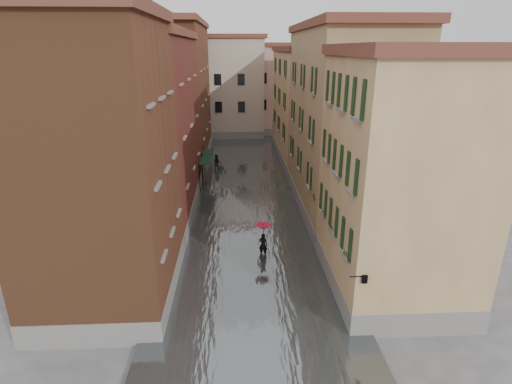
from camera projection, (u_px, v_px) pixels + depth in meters
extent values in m
plane|color=#535355|center=(252.00, 269.00, 22.64)|extent=(120.00, 120.00, 0.00)
cube|color=#515659|center=(246.00, 190.00, 34.82)|extent=(10.00, 60.00, 0.20)
cube|color=brown|center=(100.00, 171.00, 18.22)|extent=(6.00, 8.00, 13.00)
cube|color=brown|center=(149.00, 130.00, 28.64)|extent=(6.00, 14.00, 12.50)
cube|color=brown|center=(177.00, 96.00, 42.47)|extent=(6.00, 16.00, 14.00)
cube|color=#A37A54|center=(398.00, 182.00, 19.14)|extent=(6.00, 8.00, 11.50)
cube|color=#9E7E60|center=(342.00, 125.00, 29.21)|extent=(6.00, 14.00, 13.00)
cube|color=#A37A54|center=(307.00, 107.00, 43.56)|extent=(6.00, 16.00, 11.50)
cube|color=#B6A491|center=(219.00, 88.00, 55.98)|extent=(12.00, 9.00, 13.00)
cube|color=#CC9A8F|center=(282.00, 90.00, 58.45)|extent=(10.00, 9.00, 12.00)
cube|color=black|center=(206.00, 160.00, 35.18)|extent=(1.09, 3.13, 0.31)
cylinder|color=black|center=(200.00, 177.00, 34.08)|extent=(0.06, 0.06, 2.80)
cylinder|color=black|center=(202.00, 167.00, 37.01)|extent=(0.06, 0.06, 2.80)
cube|color=black|center=(208.00, 153.00, 37.49)|extent=(1.09, 2.67, 0.31)
cylinder|color=black|center=(202.00, 168.00, 36.60)|extent=(0.06, 0.06, 2.80)
cylinder|color=black|center=(204.00, 161.00, 39.11)|extent=(0.06, 0.06, 2.80)
cylinder|color=black|center=(357.00, 277.00, 16.14)|extent=(0.60, 0.05, 0.05)
cube|color=black|center=(364.00, 279.00, 16.19)|extent=(0.22, 0.22, 0.35)
cube|color=beige|center=(364.00, 279.00, 16.19)|extent=(0.14, 0.14, 0.24)
cube|color=brown|center=(348.00, 256.00, 17.62)|extent=(0.22, 0.85, 0.18)
imported|color=#265926|center=(349.00, 248.00, 17.48)|extent=(0.59, 0.51, 0.66)
cube|color=brown|center=(335.00, 231.00, 20.06)|extent=(0.22, 0.85, 0.18)
imported|color=#265926|center=(335.00, 223.00, 19.92)|extent=(0.59, 0.51, 0.66)
cube|color=brown|center=(326.00, 215.00, 22.02)|extent=(0.22, 0.85, 0.18)
imported|color=#265926|center=(326.00, 208.00, 21.88)|extent=(0.59, 0.51, 0.66)
cube|color=brown|center=(316.00, 198.00, 24.52)|extent=(0.22, 0.85, 0.18)
imported|color=#265926|center=(317.00, 191.00, 24.38)|extent=(0.59, 0.51, 0.66)
imported|color=black|center=(263.00, 245.00, 23.80)|extent=(0.64, 0.53, 1.50)
cube|color=#B8AD98|center=(258.00, 242.00, 23.76)|extent=(0.08, 0.30, 0.38)
cylinder|color=black|center=(263.00, 236.00, 23.59)|extent=(0.02, 0.02, 1.00)
cone|color=#B00B28|center=(263.00, 227.00, 23.40)|extent=(0.92, 0.92, 0.28)
imported|color=black|center=(217.00, 163.00, 40.54)|extent=(0.90, 0.76, 1.65)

